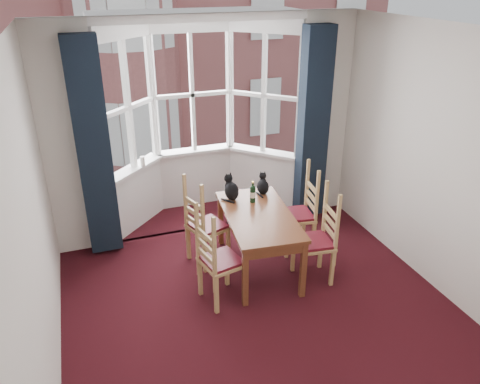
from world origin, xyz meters
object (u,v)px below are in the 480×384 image
chair_right_far (304,215)px  cat_right (263,185)px  dining_table (259,221)px  candle_tall (143,161)px  cat_left (231,189)px  wine_bottle (253,193)px  chair_left_far (201,229)px  chair_right_near (321,242)px  chair_left_near (214,264)px

chair_right_far → cat_right: (-0.45, 0.27, 0.36)m
dining_table → candle_tall: candle_tall is taller
cat_left → dining_table: bearing=-70.9°
wine_bottle → candle_tall: (-1.11, 1.22, 0.10)m
chair_left_far → chair_right_far: same height
dining_table → candle_tall: bearing=124.9°
chair_right_near → chair_right_far: 0.65m
wine_bottle → candle_tall: candle_tall is taller
chair_right_near → chair_right_far: size_ratio=1.00×
chair_left_near → candle_tall: 2.06m
cat_left → cat_right: (0.42, 0.02, -0.02)m
chair_left_far → cat_right: (0.85, 0.19, 0.36)m
chair_left_far → chair_left_near: bearing=-95.1°
cat_right → dining_table: bearing=-116.5°
chair_right_near → chair_left_near: bearing=-179.0°
chair_left_near → chair_right_far: bearing=26.0°
cat_left → wine_bottle: 0.27m
chair_right_far → chair_left_far: bearing=176.3°
wine_bottle → chair_left_far: bearing=179.9°
chair_left_far → wine_bottle: (0.65, -0.00, 0.37)m
cat_left → candle_tall: cat_left is taller
chair_left_far → candle_tall: bearing=110.9°
chair_right_far → cat_right: bearing=148.9°
cat_left → cat_right: cat_left is taller
dining_table → wine_bottle: (0.04, 0.31, 0.21)m
wine_bottle → cat_left: bearing=141.3°
dining_table → chair_right_near: size_ratio=1.58×
cat_left → chair_left_far: bearing=-158.7°
dining_table → cat_right: 0.59m
cat_right → candle_tall: size_ratio=2.04×
chair_left_near → cat_right: 1.36m
chair_left_far → chair_right_near: bearing=-31.3°
chair_right_near → cat_left: 1.24m
cat_right → wine_bottle: cat_right is taller
candle_tall → cat_right: bearing=-38.0°
chair_right_far → candle_tall: 2.24m
dining_table → cat_right: bearing=63.5°
dining_table → chair_left_far: (-0.60, 0.32, -0.16)m
cat_right → chair_left_near: bearing=-134.4°
chair_left_far → chair_right_far: 1.30m
chair_left_near → wine_bottle: bearing=46.5°
dining_table → chair_left_far: size_ratio=1.58×
chair_right_far → wine_bottle: 0.76m
wine_bottle → candle_tall: size_ratio=1.96×
wine_bottle → chair_left_near: bearing=-133.5°
chair_left_far → chair_right_near: size_ratio=1.00×
chair_left_far → candle_tall: 1.38m
cat_left → candle_tall: (-0.90, 1.05, 0.09)m
chair_right_near → cat_right: bearing=110.9°
chair_left_near → chair_right_near: bearing=1.0°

